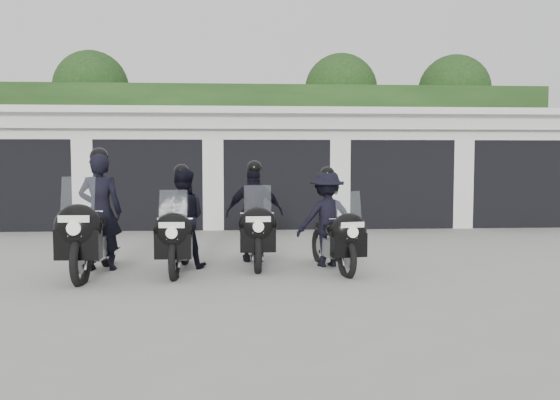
{
  "coord_description": "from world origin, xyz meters",
  "views": [
    {
      "loc": [
        -0.87,
        -8.96,
        1.74
      ],
      "look_at": [
        -0.23,
        0.87,
        1.05
      ],
      "focal_mm": 38.0,
      "sensor_mm": 36.0,
      "label": 1
    }
  ],
  "objects": [
    {
      "name": "police_bike_b",
      "position": [
        -1.82,
        0.32,
        0.72
      ],
      "size": [
        0.78,
        1.96,
        1.71
      ],
      "rotation": [
        0.0,
        0.0,
        -0.03
      ],
      "color": "black",
      "rests_on": "ground"
    },
    {
      "name": "police_bike_d",
      "position": [
        0.54,
        0.33,
        0.71
      ],
      "size": [
        1.08,
        1.89,
        1.66
      ],
      "rotation": [
        0.0,
        0.0,
        0.19
      ],
      "color": "black",
      "rests_on": "ground"
    },
    {
      "name": "police_bike_a",
      "position": [
        -3.08,
        0.07,
        0.78
      ],
      "size": [
        0.71,
        2.26,
        1.97
      ],
      "rotation": [
        0.0,
        0.0,
        -0.03
      ],
      "color": "black",
      "rests_on": "ground"
    },
    {
      "name": "background_vegetation",
      "position": [
        0.37,
        12.92,
        2.77
      ],
      "size": [
        20.0,
        3.9,
        5.8
      ],
      "color": "#183312",
      "rests_on": "ground"
    },
    {
      "name": "ground",
      "position": [
        0.0,
        0.0,
        0.0
      ],
      "size": [
        80.0,
        80.0,
        0.0
      ],
      "primitive_type": "plane",
      "color": "gray",
      "rests_on": "ground"
    },
    {
      "name": "police_bike_c",
      "position": [
        -0.65,
        0.83,
        0.75
      ],
      "size": [
        0.97,
        2.02,
        1.76
      ],
      "rotation": [
        0.0,
        0.0,
        0.02
      ],
      "color": "black",
      "rests_on": "ground"
    },
    {
      "name": "garage_block",
      "position": [
        -0.0,
        8.06,
        1.42
      ],
      "size": [
        16.4,
        6.8,
        2.96
      ],
      "color": "silver",
      "rests_on": "ground"
    }
  ]
}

